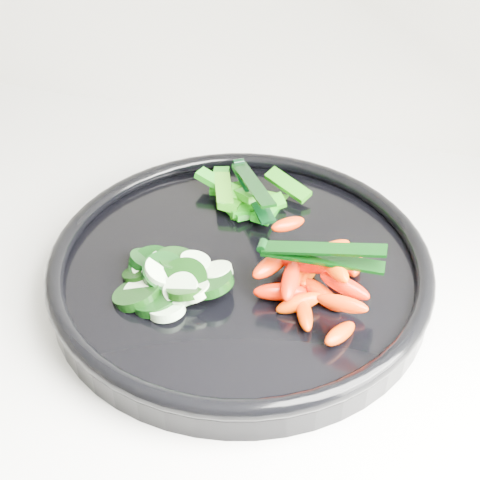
% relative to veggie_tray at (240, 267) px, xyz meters
% --- Properties ---
extents(veggie_tray, '(0.46, 0.46, 0.04)m').
position_rel_veggie_tray_xyz_m(veggie_tray, '(0.00, 0.00, 0.00)').
color(veggie_tray, black).
rests_on(veggie_tray, counter).
extents(cucumber_pile, '(0.12, 0.10, 0.04)m').
position_rel_veggie_tray_xyz_m(cucumber_pile, '(-0.06, -0.05, 0.01)').
color(cucumber_pile, black).
rests_on(cucumber_pile, veggie_tray).
extents(carrot_pile, '(0.12, 0.15, 0.05)m').
position_rel_veggie_tray_xyz_m(carrot_pile, '(0.08, -0.02, 0.02)').
color(carrot_pile, '#FF5900').
rests_on(carrot_pile, veggie_tray).
extents(pepper_pile, '(0.13, 0.09, 0.04)m').
position_rel_veggie_tray_xyz_m(pepper_pile, '(-0.02, 0.10, 0.01)').
color(pepper_pile, '#0E6D0A').
rests_on(pepper_pile, veggie_tray).
extents(tong_carrot, '(0.11, 0.02, 0.02)m').
position_rel_veggie_tray_xyz_m(tong_carrot, '(0.08, -0.02, 0.05)').
color(tong_carrot, black).
rests_on(tong_carrot, carrot_pile).
extents(tong_pepper, '(0.07, 0.10, 0.02)m').
position_rel_veggie_tray_xyz_m(tong_pepper, '(-0.02, 0.10, 0.03)').
color(tong_pepper, black).
rests_on(tong_pepper, pepper_pile).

